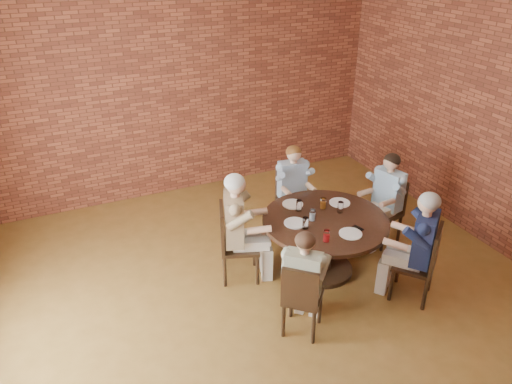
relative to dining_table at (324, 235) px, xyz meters
name	(u,v)px	position (x,y,z in m)	size (l,w,h in m)	color
floor	(279,321)	(-0.90, -0.59, -0.53)	(7.00, 7.00, 0.00)	olive
wall_back	(175,87)	(-0.90, 2.91, 1.17)	(7.00, 7.00, 0.00)	brown
dining_table	(324,235)	(0.00, 0.00, 0.00)	(1.50, 1.50, 0.75)	#331E11
chair_a	(387,207)	(1.15, 0.27, -0.03)	(0.48, 0.48, 0.91)	#331E11
diner_a	(385,200)	(1.08, 0.25, 0.11)	(0.50, 0.61, 1.28)	teal
chair_b	(291,196)	(0.13, 1.09, -0.04)	(0.44, 0.44, 0.90)	#331E11
diner_b	(293,190)	(0.13, 1.02, 0.10)	(0.48, 0.60, 1.26)	#8C9EB2
chair_c	(232,240)	(-1.05, 0.37, -0.01)	(0.57, 0.57, 0.96)	#331E11
diner_c	(239,228)	(-0.97, 0.34, 0.16)	(0.55, 0.68, 1.38)	brown
chair_d	(301,297)	(-0.79, -0.85, -0.05)	(0.53, 0.53, 0.88)	#331E11
diner_d	(304,283)	(-0.74, -0.80, 0.09)	(0.47, 0.57, 1.23)	tan
chair_e	(423,261)	(0.73, -0.90, -0.02)	(0.61, 0.61, 0.95)	#331E11
diner_e	(417,247)	(0.68, -0.83, 0.15)	(0.54, 0.66, 1.35)	#161E40
plate_a	(340,203)	(0.37, 0.26, 0.23)	(0.26, 0.26, 0.01)	white
plate_b	(293,204)	(-0.19, 0.47, 0.23)	(0.26, 0.26, 0.01)	white
plate_c	(295,223)	(-0.38, 0.06, 0.23)	(0.26, 0.26, 0.01)	white
plate_d	(351,234)	(0.08, -0.40, 0.23)	(0.26, 0.26, 0.01)	white
glass_a	(340,207)	(0.25, 0.07, 0.29)	(0.07, 0.07, 0.14)	white
glass_b	(323,203)	(0.11, 0.24, 0.29)	(0.07, 0.07, 0.14)	white
glass_c	(299,206)	(-0.19, 0.31, 0.29)	(0.07, 0.07, 0.14)	white
glass_d	(312,215)	(-0.16, 0.04, 0.29)	(0.07, 0.07, 0.14)	white
glass_e	(306,223)	(-0.32, -0.08, 0.29)	(0.07, 0.07, 0.14)	white
glass_f	(326,236)	(-0.25, -0.41, 0.29)	(0.07, 0.07, 0.14)	white
smartphone	(358,228)	(0.22, -0.34, 0.23)	(0.07, 0.13, 0.01)	black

